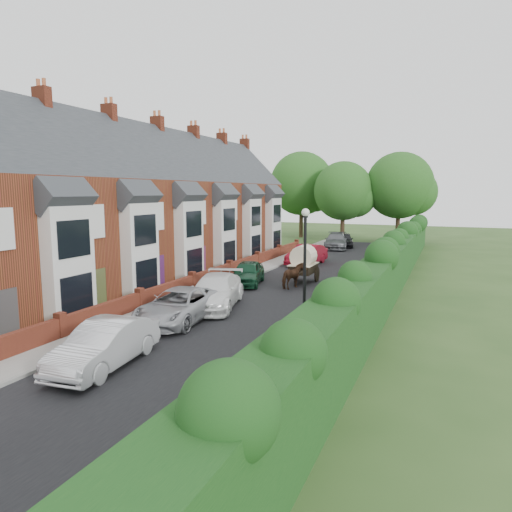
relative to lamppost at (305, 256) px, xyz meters
The scene contains 23 objects.
ground 6.20m from the lamppost, 130.36° to the right, with size 140.00×140.00×0.00m, color #2D4C1E.
road 8.66m from the lamppost, 119.12° to the left, with size 6.00×58.00×0.02m, color black.
pavement_hedge_side 7.71m from the lamppost, 88.36° to the left, with size 2.20×58.00×0.12m, color gray.
pavement_house_side 10.93m from the lamppost, 137.91° to the left, with size 1.70×58.00×0.12m, color gray.
kerb_hedge_side 7.76m from the lamppost, 96.92° to the left, with size 0.18×58.00×0.13m, color gray.
kerb_house_side 10.38m from the lamppost, 134.79° to the left, with size 0.18×58.00×0.13m, color gray.
hedge 7.47m from the lamppost, 74.05° to the left, with size 2.10×58.00×2.85m.
terrace_row 15.52m from the lamppost, 157.25° to the left, with size 9.05×40.50×11.50m.
garden_wall_row 10.98m from the lamppost, 145.56° to the left, with size 0.35×40.35×1.10m.
lamppost is the anchor object (origin of this frame).
tree_far_left 36.66m from the lamppost, 99.53° to the left, with size 7.14×6.80×9.29m.
tree_far_right 38.20m from the lamppost, 90.02° to the left, with size 7.98×7.60×10.31m.
tree_far_back 41.01m from the lamppost, 107.06° to the left, with size 8.40×8.00×10.82m.
car_silver_a 7.99m from the lamppost, 133.26° to the right, with size 1.61×4.62×1.52m, color silver.
car_silver_b 6.40m from the lamppost, behind, with size 2.43×5.26×1.46m, color #9FA1A6.
car_white 6.82m from the lamppost, 151.82° to the left, with size 2.24×5.52×1.60m, color white.
car_green 11.17m from the lamppost, 126.06° to the left, with size 1.75×4.34×1.48m, color #113A23.
car_red 18.73m from the lamppost, 106.43° to the left, with size 1.69×4.85×1.60m, color maroon.
car_beige 20.85m from the lamppost, 106.74° to the left, with size 2.11×4.59×1.27m, color #BAB186.
car_grey 29.62m from the lamppost, 100.72° to the left, with size 2.22×5.46×1.58m, color #595B60.
car_black 31.51m from the lamppost, 99.27° to the left, with size 1.75×4.36×1.49m, color black.
horse 9.64m from the lamppost, 110.88° to the left, with size 0.83×1.82×1.54m, color #422718.
horse_cart 11.33m from the lamppost, 107.28° to the left, with size 1.53×3.37×2.43m.
Camera 1 is at (8.54, -12.96, 5.80)m, focal length 32.00 mm.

